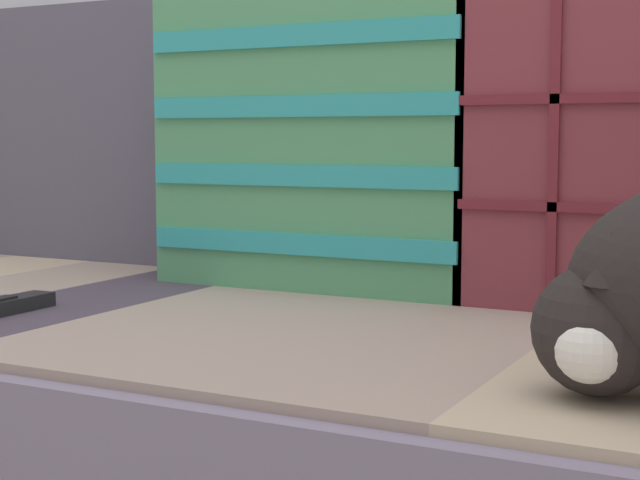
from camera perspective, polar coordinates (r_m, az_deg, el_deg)
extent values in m
cube|color=slate|center=(1.26, -2.63, -9.63)|extent=(1.83, 0.80, 0.23)
cube|color=gray|center=(1.49, -17.78, -2.79)|extent=(0.18, 0.72, 0.01)
cube|color=#423847|center=(1.37, -12.59, -3.38)|extent=(0.18, 0.72, 0.01)
cube|color=gray|center=(1.27, -6.48, -4.04)|extent=(0.18, 0.72, 0.01)
cube|color=gray|center=(1.18, 0.64, -4.75)|extent=(0.18, 0.72, 0.01)
cube|color=gray|center=(1.12, 8.77, -5.47)|extent=(0.18, 0.72, 0.01)
cube|color=tan|center=(1.07, 17.74, -6.14)|extent=(0.18, 0.72, 0.01)
cube|color=#514C60|center=(1.52, 3.72, 6.24)|extent=(1.83, 0.14, 0.44)
cube|color=brown|center=(1.27, 16.94, 4.88)|extent=(0.38, 0.13, 0.39)
cube|color=maroon|center=(1.20, 16.26, 1.77)|extent=(0.36, 0.01, 0.01)
cube|color=maroon|center=(1.21, 13.44, 4.94)|extent=(0.01, 0.01, 0.38)
cube|color=maroon|center=(1.20, 16.44, 7.94)|extent=(0.36, 0.01, 0.01)
cube|color=#4C9366|center=(1.40, -0.09, 5.80)|extent=(0.48, 0.13, 0.42)
cube|color=teal|center=(1.35, -1.42, -0.24)|extent=(0.47, 0.01, 0.03)
cube|color=teal|center=(1.35, -1.43, 3.77)|extent=(0.47, 0.01, 0.03)
cube|color=teal|center=(1.35, -1.44, 7.80)|extent=(0.47, 0.01, 0.03)
cube|color=teal|center=(1.35, -1.45, 11.82)|extent=(0.47, 0.01, 0.03)
sphere|color=black|center=(0.84, 15.91, -5.03)|extent=(0.11, 0.11, 0.11)
sphere|color=white|center=(0.81, 15.46, -5.98)|extent=(0.06, 0.06, 0.06)
cone|color=black|center=(0.80, 16.55, -1.07)|extent=(0.04, 0.04, 0.04)
cone|color=black|center=(0.86, 15.55, -0.58)|extent=(0.04, 0.04, 0.04)
cube|color=black|center=(1.26, -17.93, -3.70)|extent=(0.04, 0.15, 0.02)
cube|color=black|center=(1.31, -15.81, -3.27)|extent=(0.03, 0.01, 0.02)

